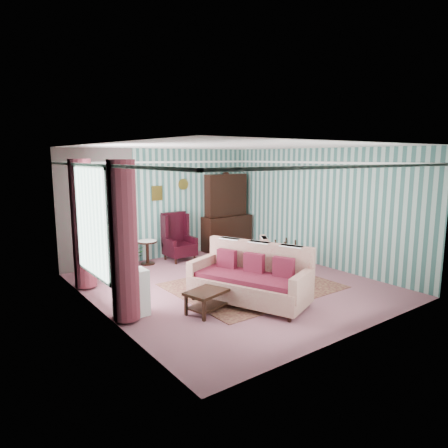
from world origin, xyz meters
TOP-DOWN VIEW (x-y plane):
  - floor at (0.00, 0.00)m, footprint 6.00×6.00m
  - room_shell at (-0.62, 0.18)m, footprint 5.53×6.02m
  - bookcase at (-1.35, 2.84)m, footprint 0.80×0.28m
  - dresser_hutch at (1.90, 2.72)m, footprint 1.50×0.56m
  - wingback_left at (-1.60, 2.45)m, footprint 0.76×0.80m
  - wingback_right at (0.15, 2.45)m, footprint 0.76×0.80m
  - seated_woman at (-1.60, 2.45)m, footprint 0.44×0.40m
  - round_side_table at (-0.70, 2.60)m, footprint 0.50×0.50m
  - nest_table at (2.47, 0.90)m, footprint 0.45×0.38m
  - plant_stand at (-2.40, -0.30)m, footprint 0.55×0.35m
  - rug at (0.30, -0.30)m, footprint 3.20×2.60m
  - sofa at (-0.40, -1.02)m, footprint 1.84×2.45m
  - floral_armchair at (0.70, 0.20)m, footprint 1.10×1.08m
  - coffee_table at (-1.20, -0.92)m, footprint 1.01×0.73m
  - potted_plant_a at (-2.43, -0.44)m, footprint 0.41×0.36m
  - potted_plant_b at (-2.31, -0.17)m, footprint 0.29×0.25m
  - potted_plant_c at (-2.53, -0.30)m, footprint 0.25×0.25m

SIDE VIEW (x-z plane):
  - floor at x=0.00m, z-range 0.00..0.00m
  - rug at x=0.30m, z-range 0.00..0.01m
  - coffee_table at x=-1.20m, z-range 0.00..0.40m
  - nest_table at x=2.47m, z-range 0.00..0.54m
  - round_side_table at x=-0.70m, z-range 0.00..0.60m
  - plant_stand at x=-2.40m, z-range 0.00..0.80m
  - floral_armchair at x=0.70m, z-range 0.00..0.97m
  - sofa at x=-0.40m, z-range 0.00..1.02m
  - seated_woman at x=-1.60m, z-range 0.00..1.18m
  - wingback_left at x=-1.60m, z-range 0.00..1.25m
  - wingback_right at x=0.15m, z-range 0.00..1.25m
  - potted_plant_c at x=-2.53m, z-range 0.80..1.21m
  - potted_plant_a at x=-2.43m, z-range 0.80..1.26m
  - potted_plant_b at x=-2.31m, z-range 0.80..1.27m
  - bookcase at x=-1.35m, z-range 0.00..2.24m
  - dresser_hutch at x=1.90m, z-range 0.00..2.36m
  - room_shell at x=-0.62m, z-range 0.55..3.46m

